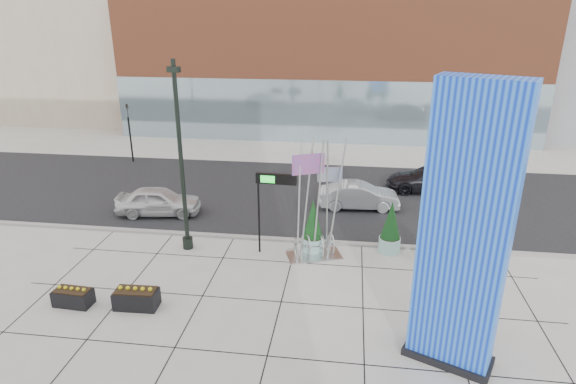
# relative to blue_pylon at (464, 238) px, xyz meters

# --- Properties ---
(ground) EXTENTS (160.00, 160.00, 0.00)m
(ground) POSITION_rel_blue_pylon_xyz_m (-6.54, 3.40, -4.15)
(ground) COLOR #9E9991
(ground) RESTS_ON ground
(street_asphalt) EXTENTS (80.00, 12.00, 0.02)m
(street_asphalt) POSITION_rel_blue_pylon_xyz_m (-6.54, 13.40, -4.14)
(street_asphalt) COLOR black
(street_asphalt) RESTS_ON ground
(curb_edge) EXTENTS (80.00, 0.30, 0.12)m
(curb_edge) POSITION_rel_blue_pylon_xyz_m (-6.54, 7.40, -4.09)
(curb_edge) COLOR gray
(curb_edge) RESTS_ON ground
(tower_podium) EXTENTS (34.00, 10.00, 11.00)m
(tower_podium) POSITION_rel_blue_pylon_xyz_m (-5.54, 30.40, 1.35)
(tower_podium) COLOR brown
(tower_podium) RESTS_ON ground
(tower_glass_front) EXTENTS (34.00, 0.60, 5.00)m
(tower_glass_front) POSITION_rel_blue_pylon_xyz_m (-5.54, 25.60, -1.65)
(tower_glass_front) COLOR #8CA5B2
(tower_glass_front) RESTS_ON ground
(blue_pylon) EXTENTS (2.82, 2.10, 8.58)m
(blue_pylon) POSITION_rel_blue_pylon_xyz_m (0.00, 0.00, 0.00)
(blue_pylon) COLOR #0C2CBE
(blue_pylon) RESTS_ON ground
(lamp_post) EXTENTS (0.56, 0.46, 8.33)m
(lamp_post) POSITION_rel_blue_pylon_xyz_m (-10.36, 6.12, -0.74)
(lamp_post) COLOR black
(lamp_post) RESTS_ON ground
(public_art_sculpture) EXTENTS (2.59, 1.86, 5.31)m
(public_art_sculpture) POSITION_rel_blue_pylon_xyz_m (-4.61, 6.09, -2.75)
(public_art_sculpture) COLOR #B3B5B8
(public_art_sculpture) RESTS_ON ground
(concrete_bollard) EXTENTS (0.32, 0.32, 0.62)m
(concrete_bollard) POSITION_rel_blue_pylon_xyz_m (-10.97, 1.50, -3.83)
(concrete_bollard) COLOR gray
(concrete_bollard) RESTS_ON ground
(overhead_street_sign) EXTENTS (1.75, 0.25, 3.70)m
(overhead_street_sign) POSITION_rel_blue_pylon_xyz_m (-6.44, 6.20, -0.97)
(overhead_street_sign) COLOR black
(overhead_street_sign) RESTS_ON ground
(round_planter_east) EXTENTS (0.90, 0.90, 2.25)m
(round_planter_east) POSITION_rel_blue_pylon_xyz_m (0.27, 6.49, -3.08)
(round_planter_east) COLOR #94C7BC
(round_planter_east) RESTS_ON ground
(round_planter_mid) EXTENTS (0.96, 0.96, 2.40)m
(round_planter_mid) POSITION_rel_blue_pylon_xyz_m (-1.34, 7.00, -3.01)
(round_planter_mid) COLOR #94C7BC
(round_planter_mid) RESTS_ON ground
(round_planter_west) EXTENTS (0.98, 0.98, 2.46)m
(round_planter_west) POSITION_rel_blue_pylon_xyz_m (-4.74, 6.57, -2.98)
(round_planter_west) COLOR #94C7BC
(round_planter_west) RESTS_ON ground
(box_planter_north) EXTENTS (1.58, 0.83, 0.85)m
(box_planter_north) POSITION_rel_blue_pylon_xyz_m (-10.68, 1.40, -3.75)
(box_planter_north) COLOR black
(box_planter_north) RESTS_ON ground
(box_planter_south) EXTENTS (1.41, 0.76, 0.75)m
(box_planter_south) POSITION_rel_blue_pylon_xyz_m (-13.04, 1.23, -3.80)
(box_planter_south) COLOR black
(box_planter_south) RESTS_ON ground
(car_white_west) EXTENTS (4.53, 2.32, 1.48)m
(car_white_west) POSITION_rel_blue_pylon_xyz_m (-13.10, 9.63, -3.41)
(car_white_west) COLOR silver
(car_white_west) RESTS_ON ground
(car_silver_mid) EXTENTS (4.37, 1.80, 1.41)m
(car_silver_mid) POSITION_rel_blue_pylon_xyz_m (-2.68, 11.88, -3.44)
(car_silver_mid) COLOR #A4A7AB
(car_silver_mid) RESTS_ON ground
(car_dark_east) EXTENTS (5.28, 2.40, 1.50)m
(car_dark_east) POSITION_rel_blue_pylon_xyz_m (1.55, 15.10, -3.40)
(car_dark_east) COLOR black
(car_dark_east) RESTS_ON ground
(traffic_signal) EXTENTS (0.15, 0.18, 4.10)m
(traffic_signal) POSITION_rel_blue_pylon_xyz_m (-18.54, 18.40, -1.85)
(traffic_signal) COLOR black
(traffic_signal) RESTS_ON ground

